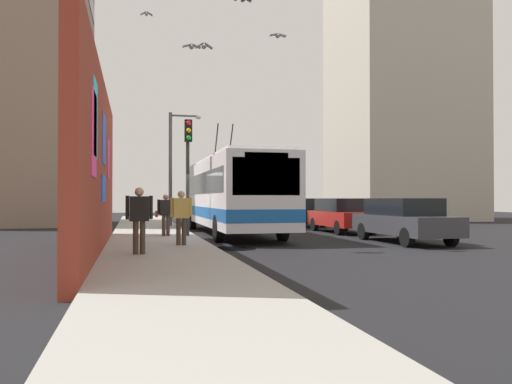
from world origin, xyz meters
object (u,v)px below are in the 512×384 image
object	(u,v)px
parked_car_black	(301,211)
traffic_light	(188,158)
parked_car_dark_gray	(403,219)
parked_car_red	(342,215)
pedestrian_at_curb	(181,213)
city_bus	(230,193)
street_lamp	(174,160)
pedestrian_midblock	(166,212)
pedestrian_near_wall	(139,215)

from	to	relation	value
parked_car_black	traffic_light	size ratio (longest dim) A/B	1.04
parked_car_dark_gray	traffic_light	world-z (taller)	traffic_light
parked_car_red	traffic_light	xyz separation A→B (m)	(-2.48, 7.35, 2.29)
parked_car_dark_gray	pedestrian_at_curb	distance (m)	8.00
city_bus	traffic_light	world-z (taller)	city_bus
parked_car_black	street_lamp	world-z (taller)	street_lamp
pedestrian_at_curb	traffic_light	size ratio (longest dim) A/B	0.37
parked_car_red	traffic_light	size ratio (longest dim) A/B	1.03
parked_car_dark_gray	pedestrian_midblock	bearing A→B (deg)	68.46
parked_car_dark_gray	parked_car_red	bearing A→B (deg)	0.00
parked_car_black	street_lamp	size ratio (longest dim) A/B	0.77
pedestrian_midblock	street_lamp	xyz separation A→B (m)	(7.82, -0.93, 2.56)
pedestrian_at_curb	pedestrian_midblock	world-z (taller)	pedestrian_at_curb
traffic_light	pedestrian_midblock	bearing A→B (deg)	78.71
pedestrian_at_curb	street_lamp	world-z (taller)	street_lamp
pedestrian_near_wall	traffic_light	distance (m)	6.76
pedestrian_at_curb	pedestrian_midblock	bearing A→B (deg)	3.23
traffic_light	street_lamp	bearing A→B (deg)	-0.74
city_bus	parked_car_red	distance (m)	5.30
city_bus	street_lamp	xyz separation A→B (m)	(5.32, 2.05, 1.80)
parked_car_black	pedestrian_at_curb	xyz separation A→B (m)	(-12.30, 7.95, 0.29)
traffic_light	street_lamp	xyz separation A→B (m)	(7.98, -0.10, 0.51)
parked_car_dark_gray	street_lamp	xyz separation A→B (m)	(11.05, 7.25, 2.80)
city_bus	parked_car_red	xyz separation A→B (m)	(-0.19, -5.20, -1.00)
parked_car_dark_gray	pedestrian_near_wall	world-z (taller)	pedestrian_near_wall
parked_car_black	pedestrian_near_wall	world-z (taller)	pedestrian_near_wall
parked_car_black	parked_car_dark_gray	bearing A→B (deg)	180.00
parked_car_dark_gray	traffic_light	size ratio (longest dim) A/B	1.09
parked_car_black	pedestrian_at_curb	bearing A→B (deg)	147.12
city_bus	parked_car_red	size ratio (longest dim) A/B	2.76
traffic_light	pedestrian_near_wall	bearing A→B (deg)	163.05
parked_car_black	pedestrian_near_wall	size ratio (longest dim) A/B	2.72
city_bus	pedestrian_midblock	world-z (taller)	city_bus
city_bus	traffic_light	size ratio (longest dim) A/B	2.84
parked_car_red	street_lamp	xyz separation A→B (m)	(5.50, 7.25, 2.80)
city_bus	pedestrian_midblock	xyz separation A→B (m)	(-2.50, 2.98, -0.76)
traffic_light	parked_car_red	bearing A→B (deg)	-71.35
city_bus	parked_car_black	world-z (taller)	city_bus
street_lamp	parked_car_black	bearing A→B (deg)	-86.18
parked_car_red	parked_car_black	xyz separation A→B (m)	(5.99, -0.00, 0.00)
parked_car_red	parked_car_dark_gray	bearing A→B (deg)	-180.00
pedestrian_near_wall	pedestrian_midblock	distance (m)	6.44
pedestrian_midblock	city_bus	bearing A→B (deg)	-49.98
parked_car_black	traffic_light	xyz separation A→B (m)	(-8.47, 7.35, 2.29)
pedestrian_midblock	pedestrian_near_wall	bearing A→B (deg)	170.55
parked_car_dark_gray	pedestrian_near_wall	distance (m)	9.75
street_lamp	parked_car_red	bearing A→B (deg)	-127.20
parked_car_dark_gray	parked_car_red	xyz separation A→B (m)	(5.54, 0.00, -0.00)
parked_car_dark_gray	parked_car_black	world-z (taller)	same
parked_car_red	pedestrian_at_curb	xyz separation A→B (m)	(-6.32, 7.95, 0.29)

